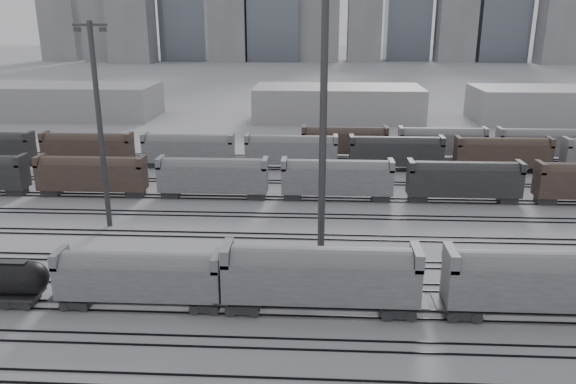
{
  "coord_description": "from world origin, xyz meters",
  "views": [
    {
      "loc": [
        5.27,
        -41.45,
        24.03
      ],
      "look_at": [
        1.84,
        22.39,
        4.0
      ],
      "focal_mm": 35.0,
      "sensor_mm": 36.0,
      "label": 1
    }
  ],
  "objects_px": {
    "hopper_car_b": "(321,274)",
    "hopper_car_c": "(547,279)",
    "light_mast_c": "(323,118)",
    "hopper_car_a": "(139,275)"
  },
  "relations": [
    {
      "from": "hopper_car_b",
      "to": "hopper_car_c",
      "type": "height_order",
      "value": "hopper_car_c"
    },
    {
      "from": "hopper_car_b",
      "to": "hopper_car_c",
      "type": "bearing_deg",
      "value": 0.0
    },
    {
      "from": "hopper_car_c",
      "to": "light_mast_c",
      "type": "relative_size",
      "value": 0.59
    },
    {
      "from": "hopper_car_a",
      "to": "hopper_car_b",
      "type": "xyz_separation_m",
      "value": [
        15.36,
        0.0,
        0.5
      ]
    },
    {
      "from": "hopper_car_b",
      "to": "light_mast_c",
      "type": "bearing_deg",
      "value": 89.6
    },
    {
      "from": "hopper_car_a",
      "to": "hopper_car_c",
      "type": "xyz_separation_m",
      "value": [
        33.73,
        0.0,
        0.51
      ]
    },
    {
      "from": "hopper_car_c",
      "to": "light_mast_c",
      "type": "distance_m",
      "value": 24.09
    },
    {
      "from": "hopper_car_c",
      "to": "hopper_car_a",
      "type": "bearing_deg",
      "value": 180.0
    },
    {
      "from": "hopper_car_b",
      "to": "light_mast_c",
      "type": "distance_m",
      "value": 15.68
    },
    {
      "from": "hopper_car_a",
      "to": "hopper_car_c",
      "type": "bearing_deg",
      "value": 0.0
    }
  ]
}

